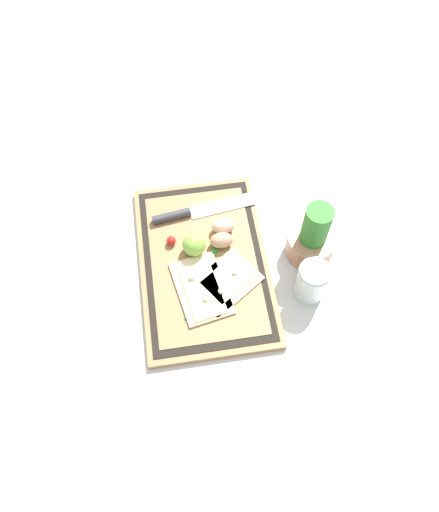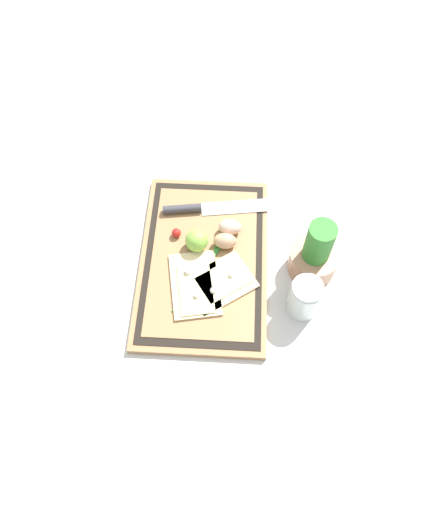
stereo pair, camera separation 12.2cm
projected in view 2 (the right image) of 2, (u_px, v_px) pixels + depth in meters
The scene contains 12 objects.
ground_plane at pixel (204, 263), 1.25m from camera, with size 6.00×6.00×0.00m, color silver.
cutting_board at pixel (204, 261), 1.24m from camera, with size 0.49×0.31×0.02m.
pizza_slice_near at pixel (195, 285), 1.19m from camera, with size 0.19×0.14×0.02m.
pizza_slice_far at pixel (221, 282), 1.20m from camera, with size 0.18×0.19×0.02m.
knife at pixel (198, 208), 1.30m from camera, with size 0.07×0.28×0.02m.
egg_brown at pixel (225, 241), 1.24m from camera, with size 0.04×0.06×0.04m, color tan.
egg_pink at pixel (230, 227), 1.26m from camera, with size 0.04×0.06×0.04m, color beige.
lime at pixel (197, 241), 1.23m from camera, with size 0.06×0.06×0.06m, color #7FB742.
cherry_tomato_red at pixel (176, 233), 1.26m from camera, with size 0.02×0.02×0.02m, color red.
scallion_bunch at pixel (206, 266), 1.22m from camera, with size 0.27×0.15×0.01m.
herb_pot at pixel (315, 255), 1.19m from camera, with size 0.12×0.12×0.18m.
sauce_jar at pixel (304, 299), 1.15m from camera, with size 0.07×0.07×0.11m.
Camera 2 is at (0.60, 0.07, 1.10)m, focal length 35.00 mm.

